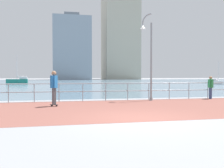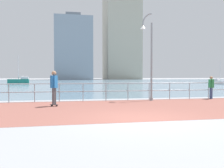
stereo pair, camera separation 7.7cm
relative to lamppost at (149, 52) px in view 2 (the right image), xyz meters
name	(u,v)px [view 2 (the right image)]	position (x,y,z in m)	size (l,w,h in m)	color
ground	(76,84)	(-2.59, 34.00, -2.95)	(220.00, 220.00, 0.00)	gray
brick_paving	(119,108)	(-2.59, -3.07, -2.94)	(28.00, 7.16, 0.01)	brown
harbor_water	(73,82)	(-2.59, 45.51, -2.95)	(180.00, 88.00, 0.00)	slate
waterfront_railing	(106,88)	(-2.59, 0.51, -2.20)	(25.25, 0.06, 1.08)	#8C99A3
lamppost	(149,52)	(0.00, 0.00, 0.00)	(0.72, 0.59, 5.33)	gray
skateboarder	(54,85)	(-5.62, -1.79, -1.89)	(0.41, 0.54, 1.76)	black
bystander	(211,86)	(4.38, 0.16, -2.08)	(0.31, 0.56, 1.49)	#384C7A
sailboat_yellow	(220,82)	(22.73, 25.07, -2.55)	(1.14, 3.04, 4.19)	white
sailboat_blue	(19,81)	(-13.65, 37.84, -2.41)	(4.07, 1.38, 5.67)	#197266
tower_steel	(73,49)	(-0.57, 87.51, 9.70)	(14.88, 14.03, 26.95)	#8493A3
tower_slate	(122,34)	(22.12, 96.50, 18.21)	(15.48, 15.32, 43.99)	#B2AD99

